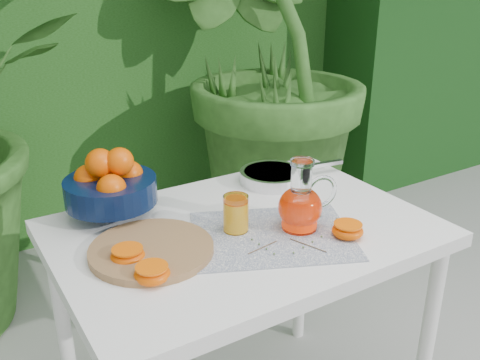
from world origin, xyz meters
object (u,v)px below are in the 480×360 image
fruit_bowl (110,185)px  saute_pan (273,176)px  white_table (244,253)px  juice_pitcher (301,205)px  cutting_board (152,250)px

fruit_bowl → saute_pan: size_ratio=0.82×
saute_pan → white_table: bearing=-138.7°
fruit_bowl → juice_pitcher: size_ratio=1.60×
white_table → fruit_bowl: fruit_bowl is taller
cutting_board → fruit_bowl: fruit_bowl is taller
cutting_board → juice_pitcher: size_ratio=1.59×
white_table → cutting_board: bearing=-179.5°
fruit_bowl → saute_pan: bearing=-4.2°
saute_pan → fruit_bowl: bearing=175.8°
cutting_board → juice_pitcher: 0.40m
white_table → cutting_board: size_ratio=3.25×
cutting_board → juice_pitcher: juice_pitcher is taller
fruit_bowl → saute_pan: fruit_bowl is taller
fruit_bowl → white_table: bearing=-42.7°
white_table → fruit_bowl: 0.42m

